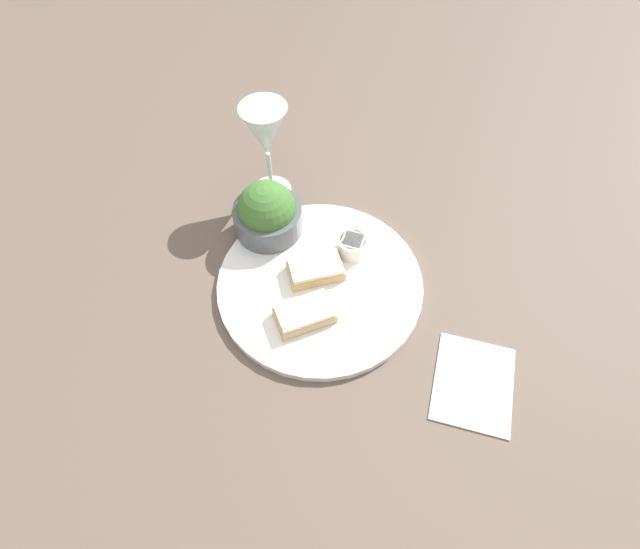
{
  "coord_description": "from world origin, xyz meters",
  "views": [
    {
      "loc": [
        0.33,
        0.29,
        0.69
      ],
      "look_at": [
        0.0,
        0.0,
        0.03
      ],
      "focal_mm": 28.0,
      "sensor_mm": 36.0,
      "label": 1
    }
  ],
  "objects_px": {
    "cheese_toast_far": "(316,269)",
    "napkin": "(474,383)",
    "salad_bowl": "(267,213)",
    "cheese_toast_near": "(305,314)",
    "wine_glass": "(266,135)",
    "sauce_ramekin": "(351,243)"
  },
  "relations": [
    {
      "from": "salad_bowl",
      "to": "sauce_ramekin",
      "type": "xyz_separation_m",
      "value": [
        -0.06,
        0.14,
        -0.02
      ]
    },
    {
      "from": "salad_bowl",
      "to": "cheese_toast_near",
      "type": "xyz_separation_m",
      "value": [
        0.09,
        0.17,
        -0.03
      ]
    },
    {
      "from": "sauce_ramekin",
      "to": "cheese_toast_near",
      "type": "xyz_separation_m",
      "value": [
        0.15,
        0.03,
        -0.01
      ]
    },
    {
      "from": "cheese_toast_far",
      "to": "napkin",
      "type": "height_order",
      "value": "cheese_toast_far"
    },
    {
      "from": "salad_bowl",
      "to": "sauce_ramekin",
      "type": "distance_m",
      "value": 0.15
    },
    {
      "from": "sauce_ramekin",
      "to": "cheese_toast_far",
      "type": "relative_size",
      "value": 0.51
    },
    {
      "from": "salad_bowl",
      "to": "napkin",
      "type": "xyz_separation_m",
      "value": [
        0.01,
        0.42,
        -0.05
      ]
    },
    {
      "from": "salad_bowl",
      "to": "cheese_toast_far",
      "type": "distance_m",
      "value": 0.13
    },
    {
      "from": "sauce_ramekin",
      "to": "napkin",
      "type": "bearing_deg",
      "value": 77.47
    },
    {
      "from": "cheese_toast_near",
      "to": "napkin",
      "type": "height_order",
      "value": "cheese_toast_near"
    },
    {
      "from": "cheese_toast_near",
      "to": "wine_glass",
      "type": "distance_m",
      "value": 0.31
    },
    {
      "from": "wine_glass",
      "to": "napkin",
      "type": "bearing_deg",
      "value": 80.43
    },
    {
      "from": "wine_glass",
      "to": "napkin",
      "type": "xyz_separation_m",
      "value": [
        0.08,
        0.49,
        -0.13
      ]
    },
    {
      "from": "cheese_toast_far",
      "to": "salad_bowl",
      "type": "bearing_deg",
      "value": -98.69
    },
    {
      "from": "cheese_toast_far",
      "to": "wine_glass",
      "type": "bearing_deg",
      "value": -116.11
    },
    {
      "from": "sauce_ramekin",
      "to": "cheese_toast_far",
      "type": "xyz_separation_m",
      "value": [
        0.08,
        -0.01,
        -0.01
      ]
    },
    {
      "from": "salad_bowl",
      "to": "wine_glass",
      "type": "bearing_deg",
      "value": -137.94
    },
    {
      "from": "wine_glass",
      "to": "salad_bowl",
      "type": "bearing_deg",
      "value": 42.06
    },
    {
      "from": "sauce_ramekin",
      "to": "wine_glass",
      "type": "height_order",
      "value": "wine_glass"
    },
    {
      "from": "salad_bowl",
      "to": "sauce_ramekin",
      "type": "height_order",
      "value": "salad_bowl"
    },
    {
      "from": "cheese_toast_far",
      "to": "cheese_toast_near",
      "type": "bearing_deg",
      "value": 29.79
    },
    {
      "from": "cheese_toast_far",
      "to": "napkin",
      "type": "xyz_separation_m",
      "value": [
        -0.01,
        0.3,
        -0.02
      ]
    }
  ]
}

